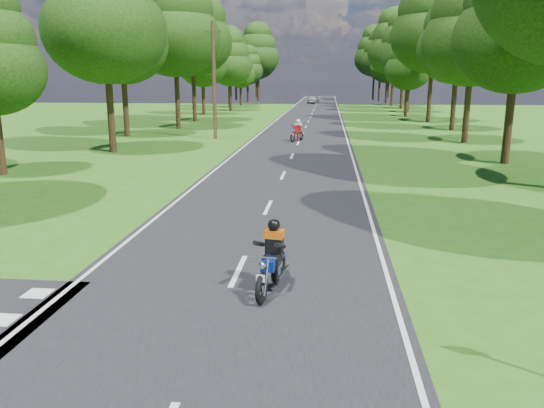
# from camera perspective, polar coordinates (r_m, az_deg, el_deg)

# --- Properties ---
(ground) EXTENTS (160.00, 160.00, 0.00)m
(ground) POSITION_cam_1_polar(r_m,az_deg,el_deg) (10.21, -5.55, -11.18)
(ground) COLOR #2E5E15
(ground) RESTS_ON ground
(main_road) EXTENTS (7.00, 140.00, 0.02)m
(main_road) POSITION_cam_1_polar(r_m,az_deg,el_deg) (59.27, 4.15, 9.30)
(main_road) COLOR black
(main_road) RESTS_ON ground
(road_markings) EXTENTS (7.40, 140.00, 0.01)m
(road_markings) POSITION_cam_1_polar(r_m,az_deg,el_deg) (57.41, 3.95, 9.19)
(road_markings) COLOR silver
(road_markings) RESTS_ON main_road
(treeline) EXTENTS (40.00, 115.35, 14.78)m
(treeline) POSITION_cam_1_polar(r_m,az_deg,el_deg) (69.27, 5.79, 16.69)
(treeline) COLOR black
(treeline) RESTS_ON ground
(telegraph_pole) EXTENTS (1.20, 0.26, 8.00)m
(telegraph_pole) POSITION_cam_1_polar(r_m,az_deg,el_deg) (37.92, -6.25, 13.10)
(telegraph_pole) COLOR #382616
(telegraph_pole) RESTS_ON ground
(rider_near_blue) EXTENTS (0.85, 1.81, 1.45)m
(rider_near_blue) POSITION_cam_1_polar(r_m,az_deg,el_deg) (10.75, -0.05, -5.57)
(rider_near_blue) COLOR navy
(rider_near_blue) RESTS_ON main_road
(rider_far_red) EXTENTS (1.16, 1.87, 1.48)m
(rider_far_red) POSITION_cam_1_polar(r_m,az_deg,el_deg) (36.44, 2.70, 7.93)
(rider_far_red) COLOR maroon
(rider_far_red) RESTS_ON main_road
(distant_car) EXTENTS (2.12, 3.87, 1.25)m
(distant_car) POSITION_cam_1_polar(r_m,az_deg,el_deg) (90.88, 4.44, 11.12)
(distant_car) COLOR #AEB1B5
(distant_car) RESTS_ON main_road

